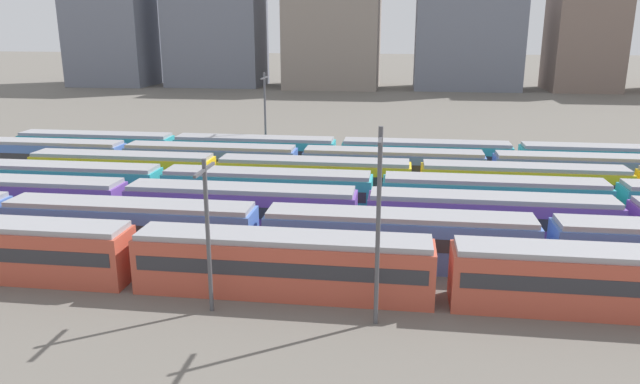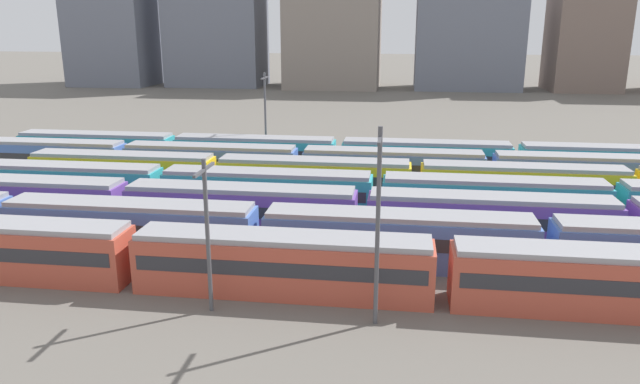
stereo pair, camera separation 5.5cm
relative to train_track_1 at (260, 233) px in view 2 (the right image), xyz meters
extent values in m
plane|color=#666059|center=(-18.25, 10.40, -1.90)|extent=(600.00, 600.00, 0.00)
cube|color=#BC4C38|center=(2.62, -5.20, -0.20)|extent=(18.00, 3.00, 3.40)
cube|color=#2D2D33|center=(2.62, -5.20, 0.20)|extent=(17.20, 3.06, 0.90)
cube|color=#939399|center=(2.62, -5.20, 1.67)|extent=(17.60, 2.70, 0.35)
cube|color=#BC4C38|center=(21.52, -5.20, -0.20)|extent=(18.00, 3.00, 3.40)
cube|color=#2D2D33|center=(21.52, -5.20, 0.20)|extent=(17.20, 3.06, 0.90)
cube|color=#939399|center=(21.52, -5.20, 1.67)|extent=(17.60, 2.70, 0.35)
cube|color=#4C70BC|center=(-9.45, 0.00, -0.20)|extent=(18.00, 3.00, 3.40)
cube|color=#2D2D33|center=(-9.45, 0.00, 0.20)|extent=(17.20, 3.06, 0.90)
cube|color=#939399|center=(-9.45, 0.00, 1.67)|extent=(17.60, 2.70, 0.35)
cube|color=#4C70BC|center=(9.45, 0.00, -0.20)|extent=(18.00, 3.00, 3.40)
cube|color=#2D2D33|center=(9.45, 0.00, 0.20)|extent=(17.20, 3.06, 0.90)
cube|color=#939399|center=(9.45, 0.00, 1.67)|extent=(17.60, 2.70, 0.35)
cube|color=#6B429E|center=(-21.67, 5.20, -0.20)|extent=(18.00, 3.00, 3.40)
cube|color=#2D2D33|center=(-21.67, 5.20, 0.20)|extent=(17.20, 3.06, 0.90)
cube|color=#939399|center=(-21.67, 5.20, 1.67)|extent=(17.60, 2.70, 0.35)
cube|color=#6B429E|center=(-2.77, 5.20, -0.20)|extent=(18.00, 3.00, 3.40)
cube|color=#2D2D33|center=(-2.77, 5.20, 0.20)|extent=(17.20, 3.06, 0.90)
cube|color=#939399|center=(-2.77, 5.20, 1.67)|extent=(17.60, 2.70, 0.35)
cube|color=#6B429E|center=(16.13, 5.20, -0.20)|extent=(18.00, 3.00, 3.40)
cube|color=#2D2D33|center=(16.13, 5.20, 0.20)|extent=(17.20, 3.06, 0.90)
cube|color=#939399|center=(16.13, 5.20, 1.67)|extent=(17.60, 2.70, 0.35)
cube|color=teal|center=(-20.74, 10.40, -0.20)|extent=(18.00, 3.00, 3.40)
cube|color=#2D2D33|center=(-20.74, 10.40, 0.20)|extent=(17.20, 3.06, 0.90)
cube|color=#939399|center=(-20.74, 10.40, 1.67)|extent=(17.60, 2.70, 0.35)
cube|color=teal|center=(-1.84, 10.40, -0.20)|extent=(18.00, 3.00, 3.40)
cube|color=#2D2D33|center=(-1.84, 10.40, 0.20)|extent=(17.20, 3.06, 0.90)
cube|color=#939399|center=(-1.84, 10.40, 1.67)|extent=(17.60, 2.70, 0.35)
cube|color=teal|center=(17.06, 10.40, -0.20)|extent=(18.00, 3.00, 3.40)
cube|color=#2D2D33|center=(17.06, 10.40, 0.20)|extent=(17.20, 3.06, 0.90)
cube|color=#939399|center=(17.06, 10.40, 1.67)|extent=(17.60, 2.70, 0.35)
cube|color=yellow|center=(-17.44, 15.60, -0.20)|extent=(18.00, 3.00, 3.40)
cube|color=#2D2D33|center=(-17.44, 15.60, 0.20)|extent=(17.20, 3.06, 0.90)
cube|color=#939399|center=(-17.44, 15.60, 1.67)|extent=(17.60, 2.70, 0.35)
cube|color=yellow|center=(1.46, 15.60, -0.20)|extent=(18.00, 3.00, 3.40)
cube|color=#2D2D33|center=(1.46, 15.60, 0.20)|extent=(17.20, 3.06, 0.90)
cube|color=#939399|center=(1.46, 15.60, 1.67)|extent=(17.60, 2.70, 0.35)
cube|color=yellow|center=(20.36, 15.60, -0.20)|extent=(18.00, 3.00, 3.40)
cube|color=#2D2D33|center=(20.36, 15.60, 0.20)|extent=(17.20, 3.06, 0.90)
cube|color=#939399|center=(20.36, 15.60, 1.67)|extent=(17.60, 2.70, 0.35)
cube|color=#4C70BC|center=(-29.11, 20.80, -0.20)|extent=(18.00, 3.00, 3.40)
cube|color=#2D2D33|center=(-29.11, 20.80, 0.20)|extent=(17.20, 3.06, 0.90)
cube|color=#939399|center=(-29.11, 20.80, 1.67)|extent=(17.60, 2.70, 0.35)
cube|color=#4C70BC|center=(-10.21, 20.80, -0.20)|extent=(18.00, 3.00, 3.40)
cube|color=#2D2D33|center=(-10.21, 20.80, 0.20)|extent=(17.20, 3.06, 0.90)
cube|color=#939399|center=(-10.21, 20.80, 1.67)|extent=(17.60, 2.70, 0.35)
cube|color=#4C70BC|center=(8.69, 20.80, -0.20)|extent=(18.00, 3.00, 3.40)
cube|color=#2D2D33|center=(8.69, 20.80, 0.20)|extent=(17.20, 3.06, 0.90)
cube|color=#939399|center=(8.69, 20.80, 1.67)|extent=(17.60, 2.70, 0.35)
cube|color=#4C70BC|center=(27.59, 20.80, -0.20)|extent=(18.00, 3.00, 3.40)
cube|color=#2D2D33|center=(27.59, 20.80, 0.20)|extent=(17.20, 3.06, 0.90)
cube|color=#939399|center=(27.59, 20.80, 1.67)|extent=(17.60, 2.70, 0.35)
cube|color=teal|center=(-25.67, 26.00, -0.20)|extent=(18.00, 3.00, 3.40)
cube|color=#2D2D33|center=(-25.67, 26.00, 0.20)|extent=(17.20, 3.06, 0.90)
cube|color=#939399|center=(-25.67, 26.00, 1.67)|extent=(17.60, 2.70, 0.35)
cube|color=teal|center=(-6.77, 26.00, -0.20)|extent=(18.00, 3.00, 3.40)
cube|color=#2D2D33|center=(-6.77, 26.00, 0.20)|extent=(17.20, 3.06, 0.90)
cube|color=#939399|center=(-6.77, 26.00, 1.67)|extent=(17.60, 2.70, 0.35)
cube|color=teal|center=(12.13, 26.00, -0.20)|extent=(18.00, 3.00, 3.40)
cube|color=#2D2D33|center=(12.13, 26.00, 0.20)|extent=(17.20, 3.06, 0.90)
cube|color=#939399|center=(12.13, 26.00, 1.67)|extent=(17.60, 2.70, 0.35)
cube|color=teal|center=(31.03, 26.00, -0.20)|extent=(18.00, 3.00, 3.40)
cube|color=#2D2D33|center=(31.03, 26.00, 0.20)|extent=(17.20, 3.06, 0.90)
cube|color=#939399|center=(31.03, 26.00, 1.67)|extent=(17.60, 2.70, 0.35)
cylinder|color=#4C4C51|center=(-0.99, -8.05, 2.54)|extent=(0.24, 0.24, 8.88)
cube|color=#47474C|center=(-0.99, -8.05, 6.37)|extent=(0.16, 3.20, 0.16)
cylinder|color=#4C4C51|center=(-6.14, 28.82, 3.39)|extent=(0.24, 0.24, 10.58)
cube|color=#47474C|center=(-6.14, 28.82, 8.08)|extent=(0.16, 3.20, 0.16)
cylinder|color=#4C4C51|center=(8.36, -8.31, 3.54)|extent=(0.24, 0.24, 10.88)
cube|color=#47474C|center=(8.36, -8.31, 8.37)|extent=(0.16, 3.20, 0.16)
cube|color=slate|center=(-67.91, 119.65, 13.26)|extent=(20.68, 21.29, 30.33)
cube|color=gray|center=(-8.66, 119.65, 15.44)|extent=(23.58, 21.91, 34.70)
cube|color=slate|center=(25.26, 119.65, 17.23)|extent=(25.87, 16.65, 38.27)
cube|color=#7A665B|center=(53.22, 119.65, 12.84)|extent=(16.12, 17.00, 29.49)
camera|label=1|loc=(9.31, -37.84, 13.84)|focal=33.37mm
camera|label=2|loc=(9.37, -37.84, 13.84)|focal=33.37mm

